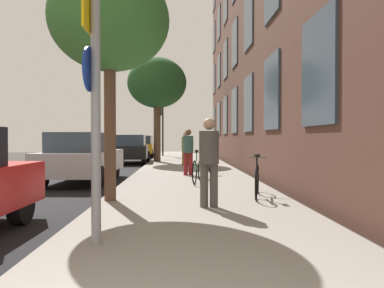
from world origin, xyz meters
The scene contains 17 objects.
ground_plane centered at (-2.40, 15.00, 0.00)m, with size 41.80×41.80×0.00m, color #332D28.
road_asphalt centered at (-4.50, 15.00, 0.01)m, with size 7.00×38.00×0.01m, color black.
sidewalk centered at (1.10, 15.00, 0.06)m, with size 4.20×38.00×0.12m, color gray.
building_facade centered at (3.69, 14.50, 7.05)m, with size 0.56×27.00×14.06m.
sign_post centered at (-0.35, 3.21, 2.02)m, with size 0.16×0.60×3.25m.
traffic_light centered at (-0.64, 25.87, 2.77)m, with size 0.43×0.24×3.89m.
tree_near centered at (-0.76, 6.42, 3.95)m, with size 2.55×2.55×4.94m.
tree_far centered at (-0.55, 19.07, 4.52)m, with size 3.32×3.32×5.86m.
bicycle_0 centered at (2.49, 6.78, 0.50)m, with size 0.57×1.72×0.98m.
bicycle_1 centered at (1.27, 9.49, 0.50)m, with size 0.52×1.65×0.98m.
bicycle_2 centered at (1.81, 12.22, 0.48)m, with size 0.46×1.63×0.92m.
pedestrian_0 centered at (1.30, 5.58, 1.11)m, with size 0.50×0.50×1.72m.
pedestrian_1 centered at (1.04, 11.58, 1.07)m, with size 0.51×0.51×1.65m.
pedestrian_2 centered at (1.01, 16.11, 1.05)m, with size 0.45×0.45×1.62m.
car_1 centered at (-2.45, 10.51, 0.84)m, with size 2.00×4.31×1.62m.
car_2 centered at (-2.01, 19.40, 0.84)m, with size 1.95×4.13×1.62m.
car_3 centered at (-2.14, 26.37, 0.84)m, with size 1.80×4.08×1.62m.
Camera 1 is at (0.73, -1.38, 1.46)m, focal length 33.83 mm.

